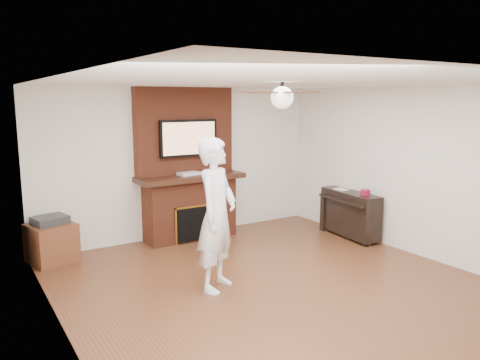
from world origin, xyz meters
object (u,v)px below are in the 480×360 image
fireplace (188,179)px  piano (350,213)px  person (217,215)px  side_table (52,241)px

fireplace → piano: bearing=-31.6°
person → piano: bearing=-23.2°
fireplace → side_table: size_ratio=3.54×
fireplace → side_table: fireplace is taller
fireplace → side_table: 2.31m
piano → side_table: bearing=169.1°
person → piano: 3.10m
fireplace → side_table: bearing=-178.3°
fireplace → piano: 2.77m
piano → person: bearing=-160.4°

